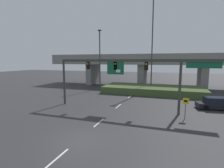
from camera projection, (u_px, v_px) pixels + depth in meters
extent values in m
plane|color=#2D2D30|center=(78.00, 140.00, 13.22)|extent=(160.00, 160.00, 0.00)
cube|color=silver|center=(57.00, 158.00, 10.79)|extent=(0.14, 2.40, 0.01)
cube|color=silver|center=(99.00, 123.00, 16.95)|extent=(0.14, 2.40, 0.01)
cube|color=silver|center=(118.00, 106.00, 23.12)|extent=(0.14, 2.40, 0.01)
cube|color=silver|center=(130.00, 96.00, 29.28)|extent=(0.14, 2.40, 0.01)
cube|color=silver|center=(137.00, 90.00, 35.45)|extent=(0.14, 2.40, 0.01)
cube|color=silver|center=(142.00, 86.00, 41.61)|extent=(0.14, 2.40, 0.01)
cylinder|color=#383D33|center=(64.00, 82.00, 23.91)|extent=(0.28, 0.28, 6.16)
cylinder|color=#383D33|center=(180.00, 87.00, 19.16)|extent=(0.28, 0.28, 6.16)
cube|color=#383D33|center=(132.00, 61.00, 20.50)|extent=(18.80, 0.32, 0.32)
cube|color=black|center=(88.00, 65.00, 22.41)|extent=(0.40, 0.28, 0.95)
sphere|color=orange|center=(88.00, 64.00, 22.22)|extent=(0.22, 0.22, 0.22)
sphere|color=black|center=(88.00, 67.00, 22.28)|extent=(0.22, 0.22, 0.22)
cube|color=black|center=(116.00, 66.00, 21.23)|extent=(0.40, 0.28, 0.95)
sphere|color=orange|center=(115.00, 64.00, 21.04)|extent=(0.22, 0.22, 0.22)
sphere|color=black|center=(115.00, 68.00, 21.09)|extent=(0.22, 0.22, 0.22)
cube|color=black|center=(146.00, 66.00, 20.04)|extent=(0.40, 0.28, 0.95)
sphere|color=orange|center=(146.00, 64.00, 19.85)|extent=(0.22, 0.22, 0.22)
sphere|color=black|center=(146.00, 68.00, 19.90)|extent=(0.22, 0.22, 0.22)
cube|color=#115B38|center=(115.00, 68.00, 21.17)|extent=(2.12, 0.08, 1.51)
cube|color=white|center=(118.00, 71.00, 21.05)|extent=(0.53, 0.03, 0.33)
cube|color=#115B38|center=(204.00, 65.00, 18.07)|extent=(3.38, 0.07, 0.64)
cylinder|color=#4C4C4C|center=(185.00, 108.00, 17.99)|extent=(0.08, 0.08, 2.23)
cube|color=yellow|center=(186.00, 101.00, 17.84)|extent=(0.60, 0.03, 0.60)
cube|color=black|center=(186.00, 101.00, 17.83)|extent=(0.33, 0.01, 0.21)
cylinder|color=#383D33|center=(152.00, 46.00, 34.98)|extent=(0.24, 0.24, 17.72)
cylinder|color=#383D33|center=(100.00, 60.00, 36.85)|extent=(0.24, 0.24, 12.05)
cube|color=#333333|center=(100.00, 30.00, 36.02)|extent=(0.70, 0.36, 0.24)
cube|color=gray|center=(143.00, 61.00, 40.80)|extent=(44.96, 7.52, 1.43)
cube|color=gray|center=(140.00, 56.00, 37.31)|extent=(44.96, 0.40, 0.90)
cube|color=gray|center=(93.00, 74.00, 45.33)|extent=(1.40, 6.01, 5.09)
cube|color=gray|center=(143.00, 75.00, 41.24)|extent=(1.40, 6.01, 5.09)
cube|color=gray|center=(202.00, 77.00, 37.15)|extent=(1.40, 6.01, 5.09)
cube|color=#42562D|center=(153.00, 90.00, 32.44)|extent=(17.97, 7.49, 1.23)
cube|color=black|center=(216.00, 105.00, 21.63)|extent=(4.65, 2.44, 0.62)
cube|color=black|center=(215.00, 100.00, 21.57)|extent=(2.52, 1.95, 0.72)
cylinder|color=black|center=(202.00, 105.00, 22.67)|extent=(0.67, 0.31, 0.64)
cylinder|color=black|center=(206.00, 108.00, 21.12)|extent=(0.67, 0.31, 0.64)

